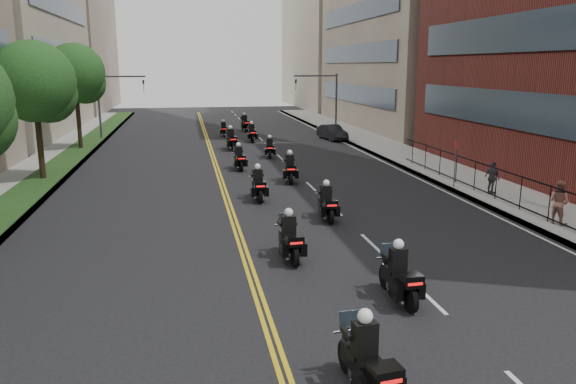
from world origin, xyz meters
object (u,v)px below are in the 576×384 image
motorcycle_3 (327,204)px  motorcycle_11 (245,124)px  motorcycle_6 (239,159)px  motorcycle_7 (270,149)px  motorcycle_2 (290,240)px  motorcycle_8 (231,140)px  motorcycle_10 (224,130)px  motorcycle_1 (399,277)px  motorcycle_9 (252,134)px  pedestrian_c (492,178)px  motorcycle_0 (367,364)px  pedestrian_b (559,202)px  motorcycle_4 (258,186)px  parked_sedan (332,132)px  motorcycle_5 (290,169)px

motorcycle_3 → motorcycle_11: (0.07, 33.08, 0.05)m
motorcycle_6 → motorcycle_7: (2.58, 4.34, -0.04)m
motorcycle_2 → motorcycle_8: 25.25m
motorcycle_3 → motorcycle_7: size_ratio=1.06×
motorcycle_3 → motorcycle_8: size_ratio=0.90×
motorcycle_10 → motorcycle_8: bearing=-89.9°
motorcycle_1 → motorcycle_9: motorcycle_9 is taller
motorcycle_1 → pedestrian_c: bearing=47.7°
motorcycle_0 → motorcycle_8: bearing=82.8°
motorcycle_11 → motorcycle_8: bearing=-107.1°
motorcycle_1 → motorcycle_2: bearing=118.1°
motorcycle_9 → motorcycle_10: (-2.07, 4.23, -0.09)m
pedestrian_b → motorcycle_1: bearing=100.7°
motorcycle_0 → motorcycle_6: size_ratio=1.06×
motorcycle_1 → motorcycle_4: (-2.26, 12.47, 0.00)m
motorcycle_8 → motorcycle_6: bearing=-97.6°
motorcycle_0 → motorcycle_10: (0.15, 41.94, -0.11)m
parked_sedan → pedestrian_c: bearing=-94.4°
parked_sedan → motorcycle_11: bearing=120.5°
motorcycle_6 → motorcycle_2: bearing=-94.3°
motorcycle_4 → motorcycle_9: motorcycle_9 is taller
motorcycle_4 → motorcycle_5: bearing=60.3°
motorcycle_7 → pedestrian_b: size_ratio=1.22×
motorcycle_6 → motorcycle_1: bearing=-87.9°
motorcycle_0 → motorcycle_8: size_ratio=0.96×
motorcycle_0 → motorcycle_2: (-0.01, 8.10, -0.02)m
motorcycle_6 → motorcycle_9: 13.04m
motorcycle_2 → motorcycle_11: 37.74m
motorcycle_4 → pedestrian_b: (11.16, -6.75, 0.34)m
motorcycle_3 → motorcycle_5: 7.94m
motorcycle_3 → motorcycle_5: motorcycle_5 is taller
motorcycle_3 → pedestrian_b: pedestrian_b is taller
parked_sedan → motorcycle_6: bearing=-135.9°
motorcycle_8 → pedestrian_c: (11.34, -18.00, 0.21)m
motorcycle_7 → motorcycle_8: motorcycle_8 is taller
motorcycle_3 → motorcycle_4: 4.67m
motorcycle_0 → parked_sedan: motorcycle_0 is taller
motorcycle_6 → motorcycle_7: 5.05m
motorcycle_5 → pedestrian_b: 13.88m
motorcycle_9 → pedestrian_c: motorcycle_9 is taller
motorcycle_8 → motorcycle_11: 12.63m
motorcycle_8 → pedestrian_c: 21.27m
motorcycle_8 → motorcycle_9: (2.11, 4.36, -0.04)m
motorcycle_0 → motorcycle_5: 20.74m
motorcycle_1 → motorcycle_2: (-2.32, 3.87, -0.00)m
motorcycle_1 → pedestrian_b: (8.90, 5.73, 0.34)m
motorcycle_2 → motorcycle_8: (0.12, 25.25, 0.05)m
motorcycle_11 → motorcycle_3: bearing=-96.4°
motorcycle_10 → motorcycle_2: bearing=-89.9°
motorcycle_6 → pedestrian_c: pedestrian_c is taller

